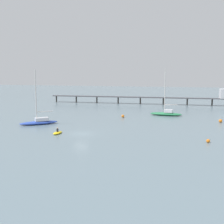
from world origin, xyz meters
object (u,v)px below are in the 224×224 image
object	(u,v)px
sailboat_blue	(39,121)
pier	(185,96)
mooring_buoy_far	(221,121)
sailboat_green	(166,113)
mooring_buoy_mid	(123,116)
dinghy_yellow	(58,133)
mooring_buoy_near	(208,141)

from	to	relation	value
sailboat_blue	pier	bearing A→B (deg)	60.09
mooring_buoy_far	sailboat_green	bearing A→B (deg)	150.28
pier	mooring_buoy_far	size ratio (longest dim) A/B	89.88
pier	sailboat_blue	bearing A→B (deg)	-119.91
mooring_buoy_far	mooring_buoy_mid	distance (m)	22.07
sailboat_green	mooring_buoy_far	world-z (taller)	sailboat_green
dinghy_yellow	mooring_buoy_near	xyz separation A→B (m)	(25.04, 1.01, 0.07)
pier	dinghy_yellow	world-z (taller)	pier
mooring_buoy_near	mooring_buoy_mid	bearing A→B (deg)	132.98
sailboat_blue	mooring_buoy_far	xyz separation A→B (m)	(36.33, 13.63, -0.31)
sailboat_blue	mooring_buoy_mid	distance (m)	20.10
sailboat_green	mooring_buoy_far	bearing A→B (deg)	-29.72
mooring_buoy_near	mooring_buoy_far	distance (m)	19.96
pier	mooring_buoy_near	xyz separation A→B (m)	(5.84, -53.49, -2.99)
dinghy_yellow	mooring_buoy_near	bearing A→B (deg)	2.31
sailboat_green	mooring_buoy_mid	size ratio (longest dim) A/B	16.32
pier	dinghy_yellow	bearing A→B (deg)	-109.41
pier	mooring_buoy_mid	distance (m)	35.82
mooring_buoy_far	pier	bearing A→B (deg)	104.99
sailboat_green	dinghy_yellow	xyz separation A→B (m)	(-15.85, -27.79, -0.47)
pier	mooring_buoy_mid	bearing A→B (deg)	-111.39
pier	mooring_buoy_mid	xyz separation A→B (m)	(-13.02, -33.25, -2.91)
mooring_buoy_far	mooring_buoy_mid	world-z (taller)	mooring_buoy_far
sailboat_green	dinghy_yellow	bearing A→B (deg)	-119.69
sailboat_green	mooring_buoy_far	xyz separation A→B (m)	(12.40, -7.08, -0.32)
mooring_buoy_far	sailboat_blue	bearing A→B (deg)	-159.43
sailboat_blue	dinghy_yellow	distance (m)	10.75
mooring_buoy_near	mooring_buoy_mid	xyz separation A→B (m)	(-18.86, 20.24, 0.08)
sailboat_blue	mooring_buoy_mid	world-z (taller)	sailboat_blue
sailboat_green	sailboat_blue	world-z (taller)	sailboat_green
sailboat_green	mooring_buoy_near	size ratio (longest dim) A/B	20.73
sailboat_blue	dinghy_yellow	world-z (taller)	sailboat_blue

